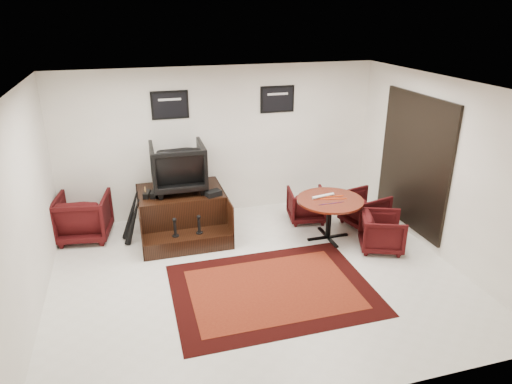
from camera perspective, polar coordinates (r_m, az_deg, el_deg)
ground at (r=6.98m, az=0.20°, el=-10.36°), size 6.00×6.00×0.00m
room_shell at (r=6.44m, az=3.42°, el=4.31°), size 6.02×5.02×2.81m
area_rug at (r=6.67m, az=2.05°, el=-12.04°), size 2.81×2.11×0.01m
shine_podium at (r=8.19m, az=-9.22°, el=-2.73°), size 1.48×1.53×0.77m
shine_chair at (r=8.00m, az=-9.74°, el=3.43°), size 0.92×0.87×0.93m
shoes_pair at (r=7.93m, az=-13.07°, el=-0.25°), size 0.27×0.30×0.09m
polish_kit at (r=7.80m, az=-5.37°, el=-0.15°), size 0.30×0.25×0.09m
umbrella_black at (r=7.92m, az=-15.11°, el=-3.56°), size 0.32×0.12×0.85m
umbrella_hooked at (r=8.11m, az=-15.34°, el=-2.74°), size 0.34×0.13×0.90m
armchair_side at (r=8.40m, az=-20.79°, el=-2.66°), size 0.96×0.92×0.88m
meeting_table at (r=7.85m, az=9.21°, el=-1.50°), size 1.13×1.13×0.74m
table_chair_back at (r=8.60m, az=6.34°, el=-1.42°), size 0.76×0.72×0.68m
table_chair_window at (r=8.58m, az=13.45°, el=-1.86°), size 0.79×0.82×0.71m
table_chair_corner at (r=7.81m, az=15.50°, el=-4.63°), size 0.83×0.85×0.69m
paper_roll at (r=7.86m, az=8.39°, el=-0.49°), size 0.42×0.12×0.05m
table_clutter at (r=7.81m, az=9.48°, el=-0.87°), size 0.57×0.31×0.01m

